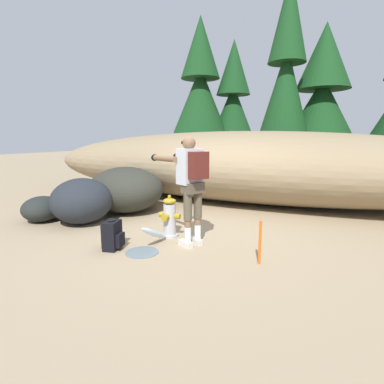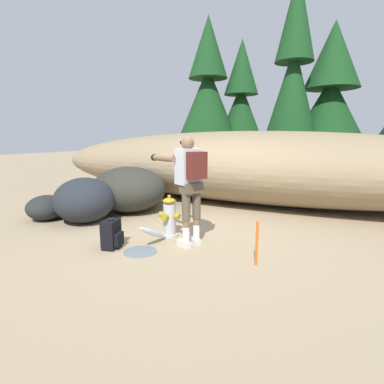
{
  "view_description": "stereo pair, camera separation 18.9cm",
  "coord_description": "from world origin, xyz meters",
  "px_view_note": "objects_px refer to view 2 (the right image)",
  "views": [
    {
      "loc": [
        2.2,
        -4.54,
        1.68
      ],
      "look_at": [
        0.0,
        0.1,
        0.75
      ],
      "focal_mm": 28.21,
      "sensor_mm": 36.0,
      "label": 1
    },
    {
      "loc": [
        2.37,
        -4.46,
        1.68
      ],
      "look_at": [
        0.0,
        0.1,
        0.75
      ],
      "focal_mm": 28.21,
      "sensor_mm": 36.0,
      "label": 2
    }
  ],
  "objects_px": {
    "fire_hydrant": "(169,218)",
    "boulder_outlier": "(46,207)",
    "boulder_mid": "(85,200)",
    "spare_backpack": "(112,235)",
    "utility_worker": "(189,177)",
    "survey_stake": "(257,244)",
    "boulder_large": "(129,189)",
    "boulder_small": "(76,200)"
  },
  "relations": [
    {
      "from": "utility_worker",
      "to": "boulder_large",
      "type": "bearing_deg",
      "value": -5.76
    },
    {
      "from": "fire_hydrant",
      "to": "boulder_large",
      "type": "distance_m",
      "value": 2.11
    },
    {
      "from": "boulder_large",
      "to": "fire_hydrant",
      "type": "bearing_deg",
      "value": -32.26
    },
    {
      "from": "survey_stake",
      "to": "boulder_large",
      "type": "bearing_deg",
      "value": 154.88
    },
    {
      "from": "spare_backpack",
      "to": "boulder_large",
      "type": "bearing_deg",
      "value": 108.95
    },
    {
      "from": "boulder_large",
      "to": "boulder_outlier",
      "type": "xyz_separation_m",
      "value": [
        -1.05,
        -1.38,
        -0.26
      ]
    },
    {
      "from": "spare_backpack",
      "to": "fire_hydrant",
      "type": "bearing_deg",
      "value": 47.73
    },
    {
      "from": "boulder_mid",
      "to": "boulder_outlier",
      "type": "relative_size",
      "value": 1.51
    },
    {
      "from": "fire_hydrant",
      "to": "boulder_outlier",
      "type": "relative_size",
      "value": 0.86
    },
    {
      "from": "boulder_outlier",
      "to": "survey_stake",
      "type": "height_order",
      "value": "survey_stake"
    },
    {
      "from": "spare_backpack",
      "to": "boulder_outlier",
      "type": "bearing_deg",
      "value": 151.05
    },
    {
      "from": "utility_worker",
      "to": "survey_stake",
      "type": "xyz_separation_m",
      "value": [
        1.16,
        -0.26,
        -0.78
      ]
    },
    {
      "from": "boulder_large",
      "to": "boulder_small",
      "type": "xyz_separation_m",
      "value": [
        -1.1,
        -0.56,
        -0.26
      ]
    },
    {
      "from": "utility_worker",
      "to": "spare_backpack",
      "type": "relative_size",
      "value": 3.61
    },
    {
      "from": "survey_stake",
      "to": "spare_backpack",
      "type": "bearing_deg",
      "value": -169.27
    },
    {
      "from": "boulder_large",
      "to": "boulder_small",
      "type": "bearing_deg",
      "value": -153.08
    },
    {
      "from": "utility_worker",
      "to": "boulder_outlier",
      "type": "relative_size",
      "value": 2.02
    },
    {
      "from": "utility_worker",
      "to": "survey_stake",
      "type": "distance_m",
      "value": 1.42
    },
    {
      "from": "fire_hydrant",
      "to": "survey_stake",
      "type": "distance_m",
      "value": 1.73
    },
    {
      "from": "boulder_small",
      "to": "boulder_mid",
      "type": "bearing_deg",
      "value": -32.33
    },
    {
      "from": "boulder_outlier",
      "to": "boulder_mid",
      "type": "bearing_deg",
      "value": 16.83
    },
    {
      "from": "fire_hydrant",
      "to": "utility_worker",
      "type": "height_order",
      "value": "utility_worker"
    },
    {
      "from": "boulder_small",
      "to": "survey_stake",
      "type": "height_order",
      "value": "survey_stake"
    },
    {
      "from": "fire_hydrant",
      "to": "boulder_large",
      "type": "height_order",
      "value": "boulder_large"
    },
    {
      "from": "fire_hydrant",
      "to": "boulder_small",
      "type": "height_order",
      "value": "fire_hydrant"
    },
    {
      "from": "boulder_small",
      "to": "fire_hydrant",
      "type": "bearing_deg",
      "value": -11.08
    },
    {
      "from": "utility_worker",
      "to": "boulder_outlier",
      "type": "xyz_separation_m",
      "value": [
        -3.33,
        -0.03,
        -0.83
      ]
    },
    {
      "from": "boulder_mid",
      "to": "boulder_small",
      "type": "xyz_separation_m",
      "value": [
        -0.89,
        0.57,
        -0.2
      ]
    },
    {
      "from": "fire_hydrant",
      "to": "boulder_mid",
      "type": "relative_size",
      "value": 0.57
    },
    {
      "from": "fire_hydrant",
      "to": "boulder_small",
      "type": "bearing_deg",
      "value": 168.92
    },
    {
      "from": "boulder_mid",
      "to": "boulder_outlier",
      "type": "height_order",
      "value": "boulder_mid"
    },
    {
      "from": "boulder_mid",
      "to": "boulder_small",
      "type": "height_order",
      "value": "boulder_mid"
    },
    {
      "from": "survey_stake",
      "to": "utility_worker",
      "type": "bearing_deg",
      "value": 167.28
    },
    {
      "from": "survey_stake",
      "to": "boulder_outlier",
      "type": "bearing_deg",
      "value": 177.04
    },
    {
      "from": "utility_worker",
      "to": "boulder_mid",
      "type": "xyz_separation_m",
      "value": [
        -2.49,
        0.23,
        -0.64
      ]
    },
    {
      "from": "spare_backpack",
      "to": "boulder_outlier",
      "type": "distance_m",
      "value": 2.43
    },
    {
      "from": "spare_backpack",
      "to": "survey_stake",
      "type": "bearing_deg",
      "value": -3.0
    },
    {
      "from": "spare_backpack",
      "to": "boulder_small",
      "type": "distance_m",
      "value": 2.81
    },
    {
      "from": "utility_worker",
      "to": "boulder_small",
      "type": "bearing_deg",
      "value": 11.71
    },
    {
      "from": "fire_hydrant",
      "to": "boulder_outlier",
      "type": "bearing_deg",
      "value": -174.84
    },
    {
      "from": "spare_backpack",
      "to": "boulder_large",
      "type": "xyz_separation_m",
      "value": [
        -1.3,
        2.02,
        0.3
      ]
    },
    {
      "from": "boulder_outlier",
      "to": "spare_backpack",
      "type": "bearing_deg",
      "value": -15.22
    }
  ]
}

